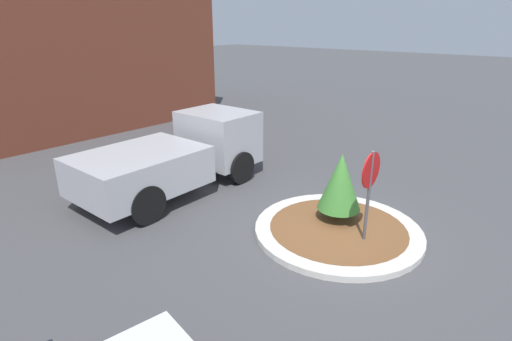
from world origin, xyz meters
name	(u,v)px	position (x,y,z in m)	size (l,w,h in m)	color
ground_plane	(337,233)	(0.00, 0.00, 0.00)	(120.00, 120.00, 0.00)	#474749
traffic_island	(338,230)	(0.00, 0.00, 0.07)	(3.87, 3.87, 0.14)	beige
stop_sign	(370,181)	(-0.08, -0.70, 1.52)	(0.78, 0.07, 2.17)	#4C4C51
island_shrub	(340,182)	(0.38, 0.23, 1.12)	(1.03, 1.03, 1.67)	brown
utility_truck	(178,155)	(-0.72, 4.89, 1.05)	(5.57, 2.51, 2.04)	#B2B2B7
storefront_building	(65,41)	(1.16, 14.93, 3.86)	(12.65, 6.07, 7.72)	brown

